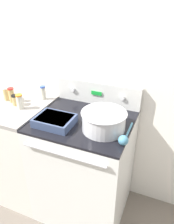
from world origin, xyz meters
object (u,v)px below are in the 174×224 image
(spice_jar_orange_cap, at_px, (20,102))
(spice_jar_red_cap, at_px, (11,95))
(ladle, at_px, (124,139))
(spice_jar_blue_cap, at_px, (43,93))
(casserole_dish, at_px, (55,120))
(mixing_bowl, at_px, (104,120))
(spice_jar_black_cap, at_px, (15,100))
(spice_jar_white_cap, at_px, (6,94))

(spice_jar_orange_cap, relative_size, spice_jar_red_cap, 0.99)
(ladle, distance_m, spice_jar_blue_cap, 0.88)
(casserole_dish, bearing_deg, spice_jar_orange_cap, 166.86)
(mixing_bowl, distance_m, spice_jar_blue_cap, 0.69)
(casserole_dish, height_order, spice_jar_orange_cap, spice_jar_orange_cap)
(mixing_bowl, bearing_deg, casserole_dish, -168.68)
(casserole_dish, relative_size, spice_jar_black_cap, 3.01)
(spice_jar_blue_cap, height_order, spice_jar_white_cap, spice_jar_blue_cap)
(spice_jar_orange_cap, distance_m, spice_jar_red_cap, 0.17)
(spice_jar_orange_cap, bearing_deg, mixing_bowl, -1.33)
(spice_jar_blue_cap, relative_size, spice_jar_white_cap, 1.05)
(spice_jar_orange_cap, bearing_deg, ladle, -7.05)
(casserole_dish, relative_size, spice_jar_blue_cap, 2.24)
(casserole_dish, xyz_separation_m, spice_jar_blue_cap, (-0.30, 0.31, 0.04))
(mixing_bowl, bearing_deg, ladle, -28.75)
(casserole_dish, relative_size, ladle, 0.92)
(ladle, bearing_deg, spice_jar_black_cap, 171.23)
(spice_jar_black_cap, bearing_deg, spice_jar_blue_cap, 51.46)
(spice_jar_orange_cap, bearing_deg, casserole_dish, -13.14)
(ladle, relative_size, spice_jar_blue_cap, 2.44)
(casserole_dish, bearing_deg, spice_jar_white_cap, 162.99)
(mixing_bowl, bearing_deg, spice_jar_black_cap, 175.99)
(spice_jar_black_cap, bearing_deg, spice_jar_red_cap, 150.43)
(casserole_dish, bearing_deg, mixing_bowl, 11.32)
(mixing_bowl, height_order, spice_jar_red_cap, mixing_bowl)
(spice_jar_orange_cap, relative_size, spice_jar_white_cap, 1.07)
(spice_jar_black_cap, height_order, spice_jar_white_cap, spice_jar_white_cap)
(spice_jar_black_cap, bearing_deg, spice_jar_white_cap, 158.72)
(spice_jar_black_cap, bearing_deg, casserole_dish, -15.67)
(mixing_bowl, distance_m, spice_jar_white_cap, 0.94)
(casserole_dish, height_order, spice_jar_blue_cap, spice_jar_blue_cap)
(mixing_bowl, xyz_separation_m, spice_jar_black_cap, (-0.79, 0.06, -0.02))
(casserole_dish, xyz_separation_m, spice_jar_black_cap, (-0.45, 0.13, 0.02))
(casserole_dish, distance_m, spice_jar_white_cap, 0.61)
(spice_jar_blue_cap, relative_size, spice_jar_red_cap, 0.96)
(ladle, height_order, spice_jar_white_cap, spice_jar_white_cap)
(spice_jar_orange_cap, distance_m, spice_jar_white_cap, 0.23)
(spice_jar_blue_cap, bearing_deg, spice_jar_orange_cap, -107.77)
(casserole_dish, distance_m, spice_jar_red_cap, 0.54)
(spice_jar_orange_cap, distance_m, spice_jar_black_cap, 0.09)
(casserole_dish, height_order, spice_jar_white_cap, spice_jar_white_cap)
(spice_jar_orange_cap, height_order, spice_jar_white_cap, spice_jar_orange_cap)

